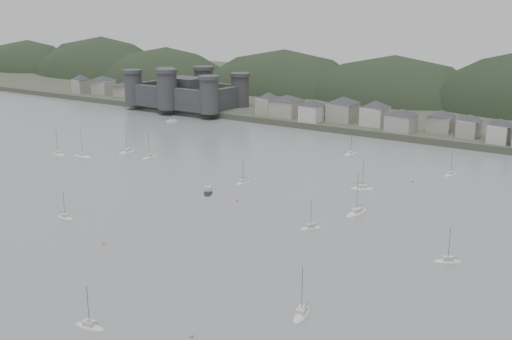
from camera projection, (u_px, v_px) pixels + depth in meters
The scene contains 9 objects.
ground at pixel (75, 264), 141.73m from camera, with size 900.00×900.00×0.00m, color slate.
far_shore_land at pixel (456, 101), 376.70m from camera, with size 900.00×250.00×3.00m, color #383D2D.
forested_ridge at pixel (449, 129), 356.97m from camera, with size 851.55×103.94×102.57m.
castle at pixel (186, 92), 347.61m from camera, with size 66.00×43.00×20.00m.
waterfront_town at pixel (498, 127), 258.23m from camera, with size 451.48×28.46×12.92m.
sailboat_lead at pixel (65, 218), 172.29m from camera, with size 6.27×2.14×8.56m.
moored_fleet at pixel (168, 186), 202.11m from camera, with size 218.49×178.26×13.34m.
motor_launch_far at pixel (208, 192), 195.36m from camera, with size 6.37×7.79×3.81m.
mooring_buoys at pixel (216, 198), 189.82m from camera, with size 187.65×127.06×0.70m.
Camera 1 is at (108.80, -84.57, 57.97)m, focal length 42.72 mm.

